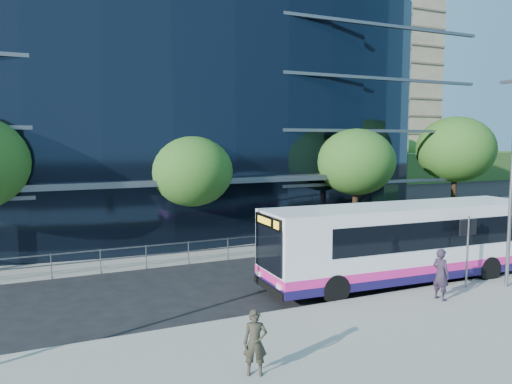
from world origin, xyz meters
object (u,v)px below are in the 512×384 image
tree_dist_f (405,151)px  streetlight_east (511,177)px  parked_car (473,223)px  city_bus (404,242)px  tree_far_b (192,172)px  pedestrian_b (255,343)px  tree_far_d (456,149)px  pedestrian (441,274)px  tree_dist_e (320,150)px  tree_far_c (356,162)px  street_sign (468,236)px

tree_dist_f → streetlight_east: 55.74m
tree_dist_f → parked_car: size_ratio=1.36×
tree_dist_f → city_bus: bearing=-131.5°
tree_far_b → pedestrian_b: bearing=-101.8°
parked_car → pedestrian_b: size_ratio=2.75×
streetlight_east → pedestrian_b: (-11.97, -2.54, -3.48)m
city_bus → parked_car: size_ratio=2.69×
tree_far_d → parked_car: bearing=-119.8°
pedestrian → parked_car: bearing=-59.4°
tree_dist_e → tree_far_d: bearing=-104.9°
tree_far_b → parked_car: (17.00, -3.00, -3.47)m
tree_far_c → tree_dist_e: 35.36m
pedestrian → pedestrian_b: (-8.44, -2.42, -0.11)m
tree_dist_f → pedestrian: size_ratio=3.27×
tree_dist_f → pedestrian: (-37.53, -44.29, -3.13)m
street_sign → pedestrian: bearing=-161.0°
streetlight_east → parked_car: size_ratio=1.79×
parked_car → pedestrian: bearing=130.9°
parked_car → pedestrian_b: bearing=122.9°
streetlight_east → tree_dist_f: bearing=52.4°
tree_far_d → pedestrian: 18.74m
tree_far_b → pedestrian: tree_far_b is taller
city_bus → parked_car: 12.59m
street_sign → tree_far_c: bearing=76.7°
tree_far_b → tree_far_d: 19.03m
tree_dist_f → streetlight_east: streetlight_east is taller
city_bus → pedestrian_b: 10.37m
pedestrian → pedestrian_b: pedestrian is taller
parked_car → tree_far_c: bearing=73.9°
tree_dist_f → streetlight_east: (-34.00, -44.17, 0.23)m
street_sign → tree_dist_f: 56.25m
tree_far_b → tree_dist_e: (27.00, 30.50, 0.33)m
parked_car → streetlight_east: bearing=140.9°
streetlight_east → pedestrian_b: bearing=-168.0°
tree_far_b → parked_car: size_ratio=1.36×
tree_far_d → tree_dist_e: (8.00, 30.00, -0.65)m
pedestrian_b → pedestrian: bearing=41.5°
street_sign → parked_car: (9.50, 8.09, -1.41)m
tree_far_b → tree_dist_f: same height
streetlight_east → tree_dist_e: bearing=66.9°
city_bus → parked_car: city_bus is taller
tree_dist_e → parked_car: tree_dist_e is taller
tree_far_c → parked_car: tree_far_c is taller
street_sign → tree_far_b: size_ratio=0.46×
street_sign → tree_far_d: size_ratio=0.38×
tree_far_b → parked_car: 17.61m
street_sign → tree_far_b: (-7.50, 11.09, 2.06)m
city_bus → streetlight_east: bearing=-37.5°
tree_far_d → tree_dist_f: 40.01m
streetlight_east → parked_car: 12.37m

